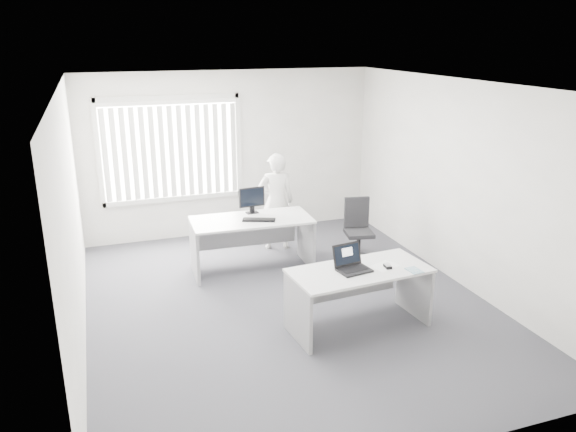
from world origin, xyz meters
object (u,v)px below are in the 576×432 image
object	(u,v)px
desk_far	(252,233)
laptop	(355,260)
desk_near	(359,286)
office_chair	(358,239)
monitor	(252,200)
person	(276,202)

from	to	relation	value
desk_far	laptop	size ratio (longest dim) A/B	4.76
desk_near	office_chair	xyz separation A→B (m)	(0.98, 2.02, -0.24)
desk_near	monitor	bearing A→B (deg)	100.52
desk_far	office_chair	size ratio (longest dim) A/B	1.88
desk_near	desk_far	world-z (taller)	desk_far
office_chair	person	size ratio (longest dim) A/B	0.59
desk_near	person	world-z (taller)	person
laptop	office_chair	bearing A→B (deg)	53.60
office_chair	laptop	distance (m)	2.38
desk_far	desk_near	bearing A→B (deg)	-68.69
desk_far	monitor	size ratio (longest dim) A/B	4.45
office_chair	laptop	xyz separation A→B (m)	(-1.06, -2.05, 0.60)
desk_far	person	xyz separation A→B (m)	(0.62, 0.72, 0.22)
desk_near	person	bearing A→B (deg)	87.60
office_chair	monitor	bearing A→B (deg)	179.12
desk_far	office_chair	bearing A→B (deg)	-0.19
laptop	person	bearing A→B (deg)	81.52
desk_near	monitor	distance (m)	2.48
person	monitor	size ratio (longest dim) A/B	3.99
laptop	monitor	bearing A→B (deg)	94.08
desk_near	laptop	bearing A→B (deg)	-165.49
desk_far	monitor	xyz separation A→B (m)	(0.09, 0.27, 0.42)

